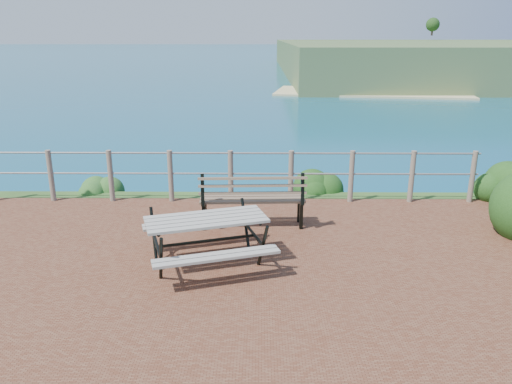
# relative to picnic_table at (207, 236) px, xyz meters

# --- Properties ---
(ground) EXTENTS (10.00, 7.00, 0.12)m
(ground) POSITION_rel_picnic_table_xyz_m (0.17, -0.57, -0.44)
(ground) COLOR brown
(ground) RESTS_ON ground
(ocean) EXTENTS (1200.00, 1200.00, 0.00)m
(ocean) POSITION_rel_picnic_table_xyz_m (0.17, 199.43, -0.44)
(ocean) COLOR #146178
(ocean) RESTS_ON ground
(safety_railing) EXTENTS (9.40, 0.10, 1.00)m
(safety_railing) POSITION_rel_picnic_table_xyz_m (0.17, 2.78, 0.13)
(safety_railing) COLOR #6B5B4C
(safety_railing) RESTS_ON ground
(picnic_table) EXTENTS (1.76, 1.36, 0.69)m
(picnic_table) POSITION_rel_picnic_table_xyz_m (0.00, 0.00, 0.00)
(picnic_table) COLOR gray
(picnic_table) RESTS_ON ground
(park_bench) EXTENTS (1.75, 0.50, 0.98)m
(park_bench) POSITION_rel_picnic_table_xyz_m (0.61, 1.48, 0.20)
(park_bench) COLOR brown
(park_bench) RESTS_ON ground
(shrub_right_edge) EXTENTS (0.94, 0.94, 1.35)m
(shrub_right_edge) POSITION_rel_picnic_table_xyz_m (5.35, 3.12, -0.44)
(shrub_right_edge) COLOR #1A3A12
(shrub_right_edge) RESTS_ON ground
(shrub_lip_west) EXTENTS (0.69, 0.69, 0.39)m
(shrub_lip_west) POSITION_rel_picnic_table_xyz_m (-2.55, 3.48, -0.44)
(shrub_lip_west) COLOR #2C5B22
(shrub_lip_west) RESTS_ON ground
(shrub_lip_east) EXTENTS (0.85, 0.85, 0.63)m
(shrub_lip_east) POSITION_rel_picnic_table_xyz_m (2.06, 3.58, -0.44)
(shrub_lip_east) COLOR #1A3A12
(shrub_lip_east) RESTS_ON ground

